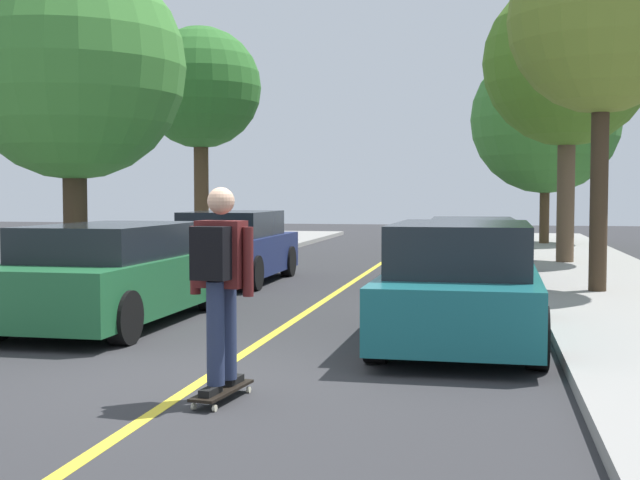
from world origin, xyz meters
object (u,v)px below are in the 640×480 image
(parked_car_right_near, at_px, (472,251))
(skateboard, at_px, (222,391))
(street_tree_right_far, at_px, (546,119))
(parked_car_left_nearest, at_px, (114,274))
(parked_car_left_near, at_px, (233,248))
(street_tree_left_nearest, at_px, (73,68))
(parked_car_right_nearest, at_px, (461,285))
(street_tree_right_nearest, at_px, (602,21))
(street_tree_left_near, at_px, (201,89))
(street_tree_right_near, at_px, (568,63))
(skateboarder, at_px, (220,275))

(parked_car_right_near, height_order, skateboard, parked_car_right_near)
(parked_car_right_near, distance_m, street_tree_right_far, 12.24)
(parked_car_left_nearest, relative_size, parked_car_left_near, 1.07)
(parked_car_right_near, distance_m, street_tree_left_nearest, 8.13)
(parked_car_right_nearest, relative_size, street_tree_right_nearest, 0.69)
(street_tree_left_nearest, bearing_deg, street_tree_left_near, 90.00)
(street_tree_right_near, relative_size, skateboarder, 3.90)
(parked_car_left_near, bearing_deg, parked_car_left_nearest, -90.00)
(street_tree_right_far, bearing_deg, street_tree_right_near, -90.00)
(skateboarder, bearing_deg, street_tree_left_near, 109.80)
(skateboarder, bearing_deg, street_tree_right_near, 73.98)
(parked_car_right_nearest, distance_m, street_tree_left_near, 12.74)
(parked_car_right_near, distance_m, skateboarder, 10.16)
(street_tree_left_near, xyz_separation_m, street_tree_right_far, (8.83, 8.09, -0.20))
(street_tree_right_far, bearing_deg, street_tree_left_near, -137.51)
(parked_car_left_near, distance_m, street_tree_right_nearest, 7.91)
(street_tree_right_near, bearing_deg, parked_car_right_near, -117.75)
(street_tree_left_nearest, bearing_deg, street_tree_right_far, 58.99)
(parked_car_left_nearest, height_order, parked_car_right_nearest, parked_car_right_nearest)
(parked_car_left_near, distance_m, street_tree_right_near, 9.18)
(parked_car_right_nearest, distance_m, skateboard, 3.77)
(parked_car_left_nearest, distance_m, skateboarder, 4.73)
(street_tree_left_nearest, bearing_deg, street_tree_right_near, 38.91)
(street_tree_left_nearest, relative_size, skateboarder, 3.35)
(parked_car_left_nearest, bearing_deg, street_tree_right_near, 56.29)
(street_tree_right_nearest, bearing_deg, skateboarder, -116.99)
(parked_car_left_near, distance_m, street_tree_left_near, 5.92)
(parked_car_left_near, xyz_separation_m, skateboarder, (2.74, -9.26, 0.39))
(street_tree_left_near, bearing_deg, skateboard, -70.13)
(street_tree_right_nearest, relative_size, street_tree_right_near, 0.90)
(parked_car_left_near, relative_size, street_tree_right_near, 0.61)
(street_tree_right_nearest, distance_m, skateboard, 9.87)
(street_tree_right_nearest, relative_size, skateboard, 6.95)
(street_tree_left_nearest, xyz_separation_m, street_tree_right_near, (8.83, 7.13, 0.89))
(parked_car_right_nearest, height_order, street_tree_right_far, street_tree_right_far)
(street_tree_left_nearest, distance_m, skateboarder, 8.82)
(parked_car_right_nearest, bearing_deg, street_tree_right_nearest, 65.64)
(street_tree_right_far, bearing_deg, parked_car_left_near, -118.83)
(street_tree_right_nearest, xyz_separation_m, skateboarder, (-4.00, -7.86, -3.49))
(street_tree_left_near, height_order, skateboarder, street_tree_left_near)
(parked_car_left_near, height_order, street_tree_right_nearest, street_tree_right_nearest)
(parked_car_left_nearest, xyz_separation_m, street_tree_right_nearest, (6.74, 4.02, 3.90))
(parked_car_left_nearest, height_order, street_tree_right_near, street_tree_right_near)
(parked_car_left_nearest, bearing_deg, street_tree_left_near, 102.33)
(parked_car_right_near, xyz_separation_m, street_tree_right_far, (2.09, 11.54, 3.51))
(parked_car_right_near, xyz_separation_m, street_tree_left_near, (-6.74, 3.45, 3.71))
(parked_car_left_nearest, height_order, street_tree_left_nearest, street_tree_left_nearest)
(parked_car_left_nearest, xyz_separation_m, street_tree_right_near, (6.74, 10.10, 4.13))
(parked_car_left_nearest, relative_size, skateboarder, 2.57)
(parked_car_right_nearest, xyz_separation_m, parked_car_right_near, (0.00, 6.73, -0.06))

